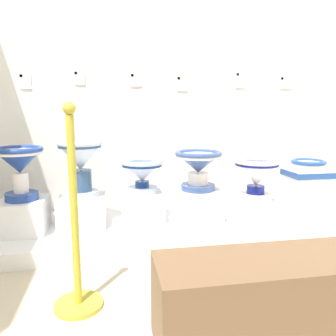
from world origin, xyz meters
TOP-DOWN VIEW (x-y plane):
  - wall_back at (1.77, 2.63)m, footprint 3.75×0.06m
  - display_platform at (1.77, 2.11)m, footprint 2.89×0.94m
  - plinth_block_squat_floral at (0.60, 2.07)m, footprint 0.34×0.36m
  - antique_toilet_squat_floral at (0.60, 2.07)m, footprint 0.36×0.36m
  - plinth_block_central_ornate at (1.03, 2.18)m, footprint 0.37×0.39m
  - antique_toilet_central_ornate at (1.03, 2.18)m, footprint 0.36×0.36m
  - plinth_block_slender_white at (1.53, 2.18)m, footprint 0.34×0.32m
  - antique_toilet_slender_white at (1.53, 2.18)m, footprint 0.35×0.35m
  - plinth_block_broad_patterned at (1.99, 2.11)m, footprint 0.39×0.28m
  - antique_toilet_broad_patterned at (1.99, 2.11)m, footprint 0.39×0.39m
  - plinth_block_leftmost at (2.51, 2.12)m, footprint 0.36×0.34m
  - antique_toilet_leftmost at (2.51, 2.12)m, footprint 0.39×0.39m
  - plinth_block_rightmost at (2.96, 2.06)m, footprint 0.40×0.34m
  - antique_toilet_rightmost at (2.96, 2.06)m, footprint 0.36×0.30m
  - info_placard_first at (0.56, 2.60)m, footprint 0.10×0.01m
  - info_placard_second at (1.02, 2.60)m, footprint 0.09×0.01m
  - info_placard_third at (1.52, 2.60)m, footprint 0.11×0.01m
  - info_placard_fourth at (1.95, 2.60)m, footprint 0.10×0.01m
  - info_placard_fifth at (2.53, 2.60)m, footprint 0.10×0.01m
  - info_placard_sixth at (3.00, 2.60)m, footprint 0.12×0.01m
  - stanchion_post_near_left at (1.08, 1.17)m, footprint 0.26×0.26m
  - museum_bench at (1.95, 0.74)m, footprint 1.01×0.36m

SIDE VIEW (x-z plane):
  - display_platform at x=1.77m, z-range 0.00..0.12m
  - plinth_block_rightmost at x=2.96m, z-range 0.12..0.19m
  - plinth_block_leftmost at x=2.51m, z-range 0.12..0.27m
  - museum_bench at x=1.95m, z-range 0.00..0.40m
  - plinth_block_central_ornate at x=1.03m, z-range 0.12..0.35m
  - plinth_block_slender_white at x=1.53m, z-range 0.12..0.36m
  - plinth_block_squat_floral at x=0.60m, z-range 0.12..0.37m
  - plinth_block_broad_patterned at x=1.99m, z-range 0.12..0.38m
  - stanchion_post_near_left at x=1.08m, z-range -0.21..0.86m
  - antique_toilet_rightmost at x=2.96m, z-range 0.20..0.63m
  - antique_toilet_leftmost at x=2.51m, z-range 0.32..0.69m
  - antique_toilet_slender_white at x=1.53m, z-range 0.40..0.69m
  - antique_toilet_broad_patterned at x=1.99m, z-range 0.44..0.77m
  - antique_toilet_squat_floral at x=0.60m, z-range 0.45..0.86m
  - antique_toilet_central_ornate at x=1.03m, z-range 0.43..0.88m
  - info_placard_first at x=0.56m, z-range 1.23..1.37m
  - info_placard_fourth at x=1.95m, z-range 1.23..1.37m
  - info_placard_sixth at x=3.00m, z-range 1.26..1.38m
  - info_placard_third at x=1.52m, z-range 1.27..1.39m
  - info_placard_second at x=1.02m, z-range 1.27..1.40m
  - info_placard_fifth at x=2.53m, z-range 1.27..1.42m
  - wall_back at x=1.77m, z-range 0.00..3.17m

